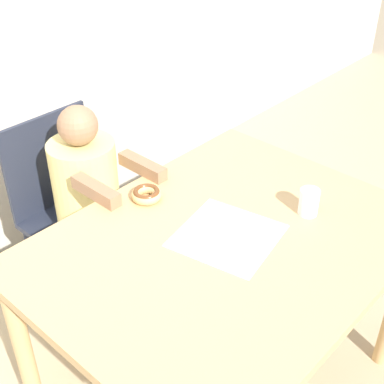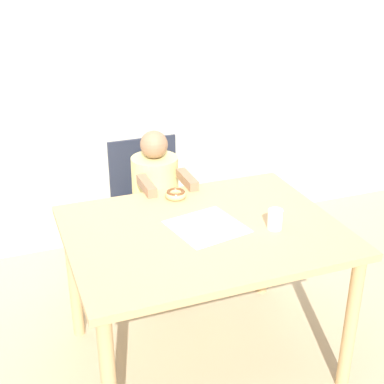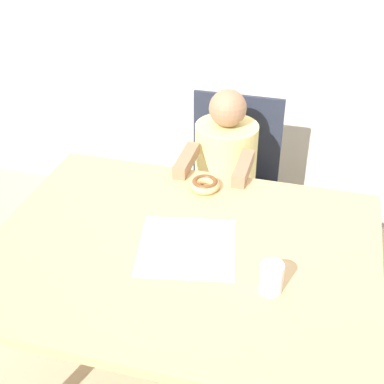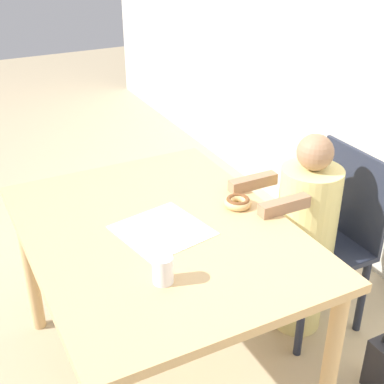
{
  "view_description": "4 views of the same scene",
  "coord_description": "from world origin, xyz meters",
  "px_view_note": "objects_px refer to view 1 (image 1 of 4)",
  "views": [
    {
      "loc": [
        -1.05,
        -0.82,
        1.82
      ],
      "look_at": [
        -0.0,
        0.14,
        0.87
      ],
      "focal_mm": 50.0,
      "sensor_mm": 36.0,
      "label": 1
    },
    {
      "loc": [
        -0.81,
        -1.97,
        1.9
      ],
      "look_at": [
        -0.0,
        0.14,
        0.87
      ],
      "focal_mm": 50.0,
      "sensor_mm": 36.0,
      "label": 2
    },
    {
      "loc": [
        0.38,
        -1.26,
        1.81
      ],
      "look_at": [
        -0.0,
        0.14,
        0.87
      ],
      "focal_mm": 50.0,
      "sensor_mm": 36.0,
      "label": 3
    },
    {
      "loc": [
        1.56,
        -0.66,
        1.8
      ],
      "look_at": [
        -0.0,
        0.14,
        0.87
      ],
      "focal_mm": 50.0,
      "sensor_mm": 36.0,
      "label": 4
    }
  ],
  "objects_px": {
    "chair": "(73,212)",
    "handbag": "(175,218)",
    "cup": "(309,202)",
    "donut": "(146,194)",
    "child_figure": "(90,216)"
  },
  "relations": [
    {
      "from": "chair",
      "to": "handbag",
      "type": "relative_size",
      "value": 2.48
    },
    {
      "from": "child_figure",
      "to": "handbag",
      "type": "distance_m",
      "value": 0.67
    },
    {
      "from": "chair",
      "to": "donut",
      "type": "relative_size",
      "value": 7.86
    },
    {
      "from": "chair",
      "to": "handbag",
      "type": "height_order",
      "value": "chair"
    },
    {
      "from": "chair",
      "to": "handbag",
      "type": "distance_m",
      "value": 0.65
    },
    {
      "from": "cup",
      "to": "chair",
      "type": "bearing_deg",
      "value": 107.85
    },
    {
      "from": "handbag",
      "to": "cup",
      "type": "bearing_deg",
      "value": -106.25
    },
    {
      "from": "child_figure",
      "to": "handbag",
      "type": "bearing_deg",
      "value": 6.65
    },
    {
      "from": "donut",
      "to": "cup",
      "type": "distance_m",
      "value": 0.56
    },
    {
      "from": "handbag",
      "to": "chair",
      "type": "bearing_deg",
      "value": 174.19
    },
    {
      "from": "chair",
      "to": "handbag",
      "type": "bearing_deg",
      "value": -5.81
    },
    {
      "from": "donut",
      "to": "cup",
      "type": "xyz_separation_m",
      "value": [
        0.31,
        -0.47,
        0.03
      ]
    },
    {
      "from": "handbag",
      "to": "cup",
      "type": "relative_size",
      "value": 3.73
    },
    {
      "from": "child_figure",
      "to": "donut",
      "type": "distance_m",
      "value": 0.46
    },
    {
      "from": "cup",
      "to": "handbag",
      "type": "bearing_deg",
      "value": 73.75
    }
  ]
}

